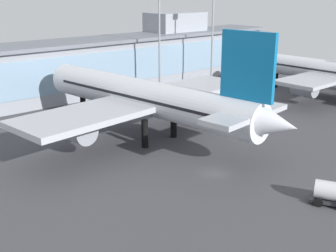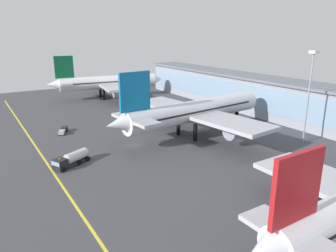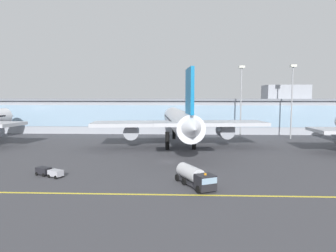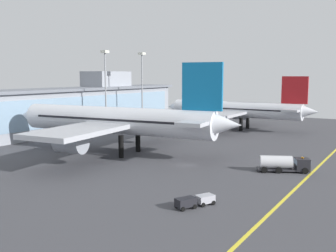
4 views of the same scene
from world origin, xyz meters
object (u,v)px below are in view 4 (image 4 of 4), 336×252
Objects in this scene: airliner_far_right at (236,110)px; apron_light_mast_centre at (142,79)px; airliner_near_right at (117,121)px; apron_light_mast_west at (105,80)px; fuel_tanker_truck at (285,164)px; baggage_tug_near at (195,201)px.

airliner_far_right is 31.46m from apron_light_mast_centre.
airliner_near_right is 2.32× the size of apron_light_mast_west.
apron_light_mast_west is (17.77, 56.70, 14.20)m from fuel_tanker_truck.
airliner_near_right is at bearing -152.26° from apron_light_mast_centre.
apron_light_mast_west reaches higher than airliner_near_right.
fuel_tanker_truck is (-48.30, -29.11, -4.62)m from airliner_far_right.
apron_light_mast_west is (-30.53, 27.58, 9.58)m from airliner_far_right.
apron_light_mast_centre is at bearing 122.23° from fuel_tanker_truck.
fuel_tanker_truck is 66.62m from apron_light_mast_centre.
apron_light_mast_centre is (16.29, -1.25, 0.08)m from apron_light_mast_west.
airliner_far_right is 8.90× the size of baggage_tug_near.
baggage_tug_near is (-25.13, 4.89, -0.72)m from fuel_tanker_truck.
airliner_far_right is at bearing -104.05° from airliner_near_right.
apron_light_mast_centre reaches higher than fuel_tanker_truck.
airliner_near_right reaches higher than airliner_far_right.
apron_light_mast_centre reaches higher than apron_light_mast_west.
apron_light_mast_west reaches higher than fuel_tanker_truck.
fuel_tanker_truck is at bearing 120.56° from airliner_far_right.
airliner_far_right is 42.25m from apron_light_mast_west.
airliner_near_right reaches higher than baggage_tug_near.
airliner_near_right is 36.68m from fuel_tanker_truck.
baggage_tug_near is 68.89m from apron_light_mast_west.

